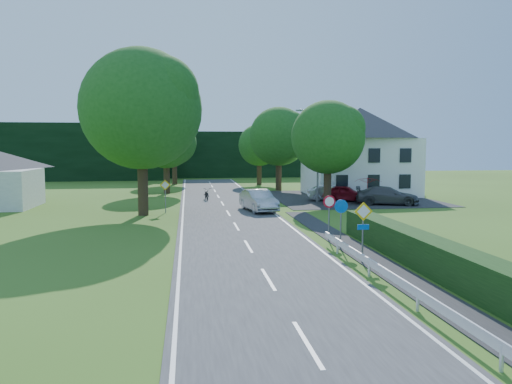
{
  "coord_description": "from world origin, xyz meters",
  "views": [
    {
      "loc": [
        -2.87,
        -11.62,
        4.92
      ],
      "look_at": [
        1.16,
        17.73,
        2.14
      ],
      "focal_mm": 35.0,
      "sensor_mm": 36.0,
      "label": 1
    }
  ],
  "objects": [
    {
      "name": "sign_priority_left",
      "position": [
        -4.5,
        24.98,
        1.72
      ],
      "size": [
        0.78,
        0.09,
        2.44
      ],
      "color": "slate",
      "rests_on": "ground"
    },
    {
      "name": "tree_right_back",
      "position": [
        6.0,
        50.0,
        3.78
      ],
      "size": [
        6.2,
        6.2,
        7.56
      ],
      "primitive_type": null,
      "color": "#1D5118",
      "rests_on": "ground"
    },
    {
      "name": "parked_car_grey",
      "position": [
        13.47,
        27.5,
        0.78
      ],
      "size": [
        5.51,
        3.61,
        1.48
      ],
      "primitive_type": "imported",
      "rotation": [
        0.0,
        0.0,
        1.24
      ],
      "color": "#47484B",
      "rests_on": "parking_pad"
    },
    {
      "name": "tree_left_far",
      "position": [
        -5.0,
        40.0,
        4.29
      ],
      "size": [
        7.0,
        7.0,
        8.58
      ],
      "primitive_type": null,
      "color": "#1D5118",
      "rests_on": "ground"
    },
    {
      "name": "parked_car_red",
      "position": [
        10.76,
        30.34,
        0.74
      ],
      "size": [
        4.45,
        3.18,
        1.41
      ],
      "primitive_type": "imported",
      "rotation": [
        0.0,
        0.0,
        1.16
      ],
      "color": "maroon",
      "rests_on": "parking_pad"
    },
    {
      "name": "parasol",
      "position": [
        12.54,
        29.5,
        1.12
      ],
      "size": [
        2.93,
        2.96,
        2.17
      ],
      "primitive_type": "imported",
      "rotation": [
        0.0,
        0.0,
        0.28
      ],
      "color": "#B30E11",
      "rests_on": "parking_pad"
    },
    {
      "name": "treeline_left",
      "position": [
        -28.0,
        62.0,
        4.0
      ],
      "size": [
        44.0,
        6.0,
        8.0
      ],
      "primitive_type": "cube",
      "color": "black",
      "rests_on": "ground"
    },
    {
      "name": "tree_main",
      "position": [
        -6.0,
        24.0,
        5.82
      ],
      "size": [
        9.4,
        9.4,
        11.64
      ],
      "primitive_type": null,
      "color": "#1D5118",
      "rests_on": "ground"
    },
    {
      "name": "parking_pad",
      "position": [
        12.0,
        33.0,
        0.02
      ],
      "size": [
        14.0,
        16.0,
        0.04
      ],
      "primitive_type": "cube",
      "color": "black",
      "rests_on": "ground"
    },
    {
      "name": "guardrail",
      "position": [
        3.85,
        -1.0,
        0.34
      ],
      "size": [
        0.12,
        26.0,
        0.69
      ],
      "primitive_type": null,
      "color": "silver",
      "rests_on": "ground"
    },
    {
      "name": "parked_car_silver_a",
      "position": [
        9.66,
        31.0,
        0.72
      ],
      "size": [
        4.31,
        2.0,
        1.37
      ],
      "primitive_type": "imported",
      "rotation": [
        0.0,
        0.0,
        1.43
      ],
      "color": "#9E9DA2",
      "rests_on": "parking_pad"
    },
    {
      "name": "road",
      "position": [
        0.0,
        20.0,
        0.02
      ],
      "size": [
        7.0,
        80.0,
        0.04
      ],
      "primitive_type": "cube",
      "color": "#373739",
      "rests_on": "ground"
    },
    {
      "name": "footpath",
      "position": [
        4.95,
        2.0,
        0.02
      ],
      "size": [
        1.5,
        44.0,
        0.04
      ],
      "primitive_type": "cube",
      "color": "black",
      "rests_on": "ground"
    },
    {
      "name": "parked_car_silver_b",
      "position": [
        17.88,
        34.0,
        0.66
      ],
      "size": [
        4.89,
        3.85,
        1.23
      ],
      "primitive_type": "imported",
      "rotation": [
        0.0,
        0.0,
        2.04
      ],
      "color": "#BCBBC3",
      "rests_on": "parking_pad"
    },
    {
      "name": "line_centre",
      "position": [
        0.0,
        20.0,
        0.04
      ],
      "size": [
        0.12,
        80.0,
        0.01
      ],
      "primitive_type": null,
      "color": "white",
      "rests_on": "road"
    },
    {
      "name": "line_edge_right",
      "position": [
        3.25,
        20.0,
        0.04
      ],
      "size": [
        0.12,
        80.0,
        0.01
      ],
      "primitive_type": "cube",
      "color": "white",
      "rests_on": "road"
    },
    {
      "name": "line_edge_left",
      "position": [
        -3.25,
        20.0,
        0.04
      ],
      "size": [
        0.12,
        80.0,
        0.01
      ],
      "primitive_type": "cube",
      "color": "white",
      "rests_on": "road"
    },
    {
      "name": "sign_priority_right",
      "position": [
        4.3,
        7.98,
        1.8
      ],
      "size": [
        0.78,
        0.09,
        2.59
      ],
      "color": "slate",
      "rests_on": "ground"
    },
    {
      "name": "streetlight",
      "position": [
        8.06,
        30.0,
        4.46
      ],
      "size": [
        2.03,
        0.18,
        8.0
      ],
      "color": "slate",
      "rests_on": "ground"
    },
    {
      "name": "tree_right_far",
      "position": [
        7.0,
        42.0,
        4.54
      ],
      "size": [
        7.4,
        7.4,
        9.09
      ],
      "primitive_type": null,
      "color": "#1D5118",
      "rests_on": "ground"
    },
    {
      "name": "sign_roundabout",
      "position": [
        4.3,
        10.98,
        1.67
      ],
      "size": [
        0.64,
        0.08,
        2.37
      ],
      "color": "slate",
      "rests_on": "ground"
    },
    {
      "name": "sign_speed_limit",
      "position": [
        4.3,
        12.97,
        1.77
      ],
      "size": [
        0.64,
        0.11,
        2.37
      ],
      "color": "slate",
      "rests_on": "ground"
    },
    {
      "name": "tree_left_back",
      "position": [
        -4.5,
        52.0,
        4.04
      ],
      "size": [
        6.6,
        6.6,
        8.07
      ],
      "primitive_type": null,
      "color": "#1D5118",
      "rests_on": "ground"
    },
    {
      "name": "house_white",
      "position": [
        14.0,
        36.0,
        4.41
      ],
      "size": [
        10.6,
        8.4,
        8.6
      ],
      "color": "white",
      "rests_on": "ground"
    },
    {
      "name": "moving_car",
      "position": [
        2.33,
        24.84,
        0.83
      ],
      "size": [
        2.49,
        5.04,
        1.59
      ],
      "primitive_type": "imported",
      "rotation": [
        0.0,
        0.0,
        0.17
      ],
      "color": "#B2B2B7",
      "rests_on": "road"
    },
    {
      "name": "tree_right_mid",
      "position": [
        8.5,
        28.0,
        4.29
      ],
      "size": [
        7.0,
        7.0,
        8.58
      ],
      "primitive_type": null,
      "color": "#1D5118",
      "rests_on": "ground"
    },
    {
      "name": "ground",
      "position": [
        0.0,
        0.0,
        0.0
      ],
      "size": [
        160.0,
        160.0,
        0.0
      ],
      "primitive_type": "plane",
      "color": "#3B5D1A",
      "rests_on": "ground"
    },
    {
      "name": "motorcycle",
      "position": [
        -1.2,
        33.15,
        0.59
      ],
      "size": [
        0.91,
        2.13,
        1.09
      ],
      "primitive_type": "imported",
      "rotation": [
        0.0,
        0.0,
        0.09
      ],
      "color": "black",
      "rests_on": "road"
    },
    {
      "name": "treeline_right",
      "position": [
        8.0,
        66.0,
        3.5
      ],
      "size": [
        30.0,
        5.0,
        7.0
      ],
      "primitive_type": "cube",
      "color": "black",
      "rests_on": "ground"
    }
  ]
}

